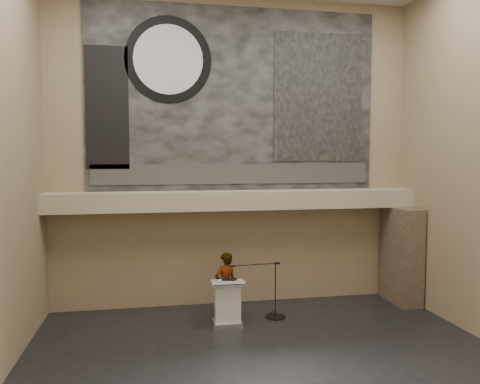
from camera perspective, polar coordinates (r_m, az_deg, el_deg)
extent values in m
plane|color=black|center=(10.00, 3.62, -20.02)|extent=(10.00, 10.00, 0.00)
cube|color=#91785C|center=(13.03, -0.65, 4.86)|extent=(10.00, 0.02, 8.50)
cube|color=#91785C|center=(5.34, 14.55, 5.66)|extent=(10.00, 0.02, 8.50)
cube|color=tan|center=(12.69, -0.33, -1.00)|extent=(10.00, 0.80, 0.50)
cylinder|color=#B2893D|center=(12.48, -7.54, -2.41)|extent=(0.04, 0.04, 0.06)
cylinder|color=#B2893D|center=(13.14, 7.89, -2.08)|extent=(0.04, 0.04, 0.06)
cube|color=black|center=(13.10, -0.64, 11.22)|extent=(8.00, 0.05, 5.00)
cube|color=#2E2E2E|center=(12.97, -0.60, 2.22)|extent=(7.76, 0.02, 0.55)
cylinder|color=black|center=(13.03, -8.73, 15.67)|extent=(2.30, 0.02, 2.30)
cylinder|color=silver|center=(13.01, -8.73, 15.68)|extent=(1.84, 0.02, 1.84)
cube|color=black|center=(13.69, 9.53, 11.28)|extent=(2.60, 0.02, 3.60)
cube|color=black|center=(12.88, -15.90, 9.84)|extent=(1.10, 0.02, 3.20)
cube|color=#44352A|center=(14.11, 19.10, -7.27)|extent=(0.60, 1.40, 2.70)
cube|color=silver|center=(11.98, -1.55, -15.61)|extent=(0.73, 0.56, 0.08)
cube|color=white|center=(11.82, -1.56, -13.23)|extent=(0.64, 0.45, 0.96)
cube|color=white|center=(11.65, -1.55, -10.87)|extent=(0.81, 0.59, 0.14)
cube|color=black|center=(11.66, -1.30, -10.62)|extent=(0.41, 0.38, 0.04)
cube|color=white|center=(11.60, -2.02, -10.77)|extent=(0.26, 0.32, 0.00)
imported|color=beige|center=(12.20, -1.78, -11.27)|extent=(0.72, 0.61, 1.69)
cylinder|color=black|center=(12.49, 4.31, -14.92)|extent=(0.52, 0.52, 0.02)
cylinder|color=black|center=(12.27, 4.33, -11.78)|extent=(0.03, 0.03, 1.45)
cylinder|color=black|center=(11.93, 1.76, -8.85)|extent=(1.25, 0.12, 0.02)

